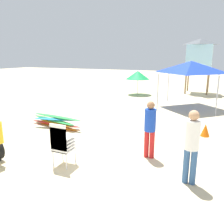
# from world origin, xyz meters

# --- Properties ---
(ground) EXTENTS (80.00, 80.00, 0.00)m
(ground) POSITION_xyz_m (0.00, 0.00, 0.00)
(ground) COLOR beige
(stacked_plastic_chairs) EXTENTS (0.48, 0.48, 1.20)m
(stacked_plastic_chairs) POSITION_xyz_m (-0.19, -0.20, 0.70)
(stacked_plastic_chairs) COLOR white
(stacked_plastic_chairs) RESTS_ON ground
(surfboard_pile) EXTENTS (2.71, 0.88, 0.48)m
(surfboard_pile) POSITION_xyz_m (-2.52, 2.59, 0.24)
(surfboard_pile) COLOR orange
(surfboard_pile) RESTS_ON ground
(lifeguard_near_left) EXTENTS (0.32, 0.32, 1.66)m
(lifeguard_near_left) POSITION_xyz_m (1.77, 1.30, 0.95)
(lifeguard_near_left) COLOR red
(lifeguard_near_left) RESTS_ON ground
(lifeguard_near_center) EXTENTS (0.32, 0.32, 1.74)m
(lifeguard_near_center) POSITION_xyz_m (2.98, 0.30, 1.00)
(lifeguard_near_center) COLOR #33598C
(lifeguard_near_center) RESTS_ON ground
(popup_canopy) EXTENTS (2.95, 2.95, 2.59)m
(popup_canopy) POSITION_xyz_m (2.02, 8.75, 2.27)
(popup_canopy) COLOR #B2B2B7
(popup_canopy) RESTS_ON ground
(lifeguard_tower) EXTENTS (1.98, 1.98, 4.12)m
(lifeguard_tower) POSITION_xyz_m (2.00, 14.50, 3.01)
(lifeguard_tower) COLOR olive
(lifeguard_tower) RESTS_ON ground
(beach_umbrella_left) EXTENTS (1.77, 1.77, 1.77)m
(beach_umbrella_left) POSITION_xyz_m (-2.04, 11.89, 1.45)
(beach_umbrella_left) COLOR beige
(beach_umbrella_left) RESTS_ON ground
(traffic_cone_near) EXTENTS (0.33, 0.33, 0.47)m
(traffic_cone_near) POSITION_xyz_m (3.16, 3.91, 0.23)
(traffic_cone_near) COLOR orange
(traffic_cone_near) RESTS_ON ground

